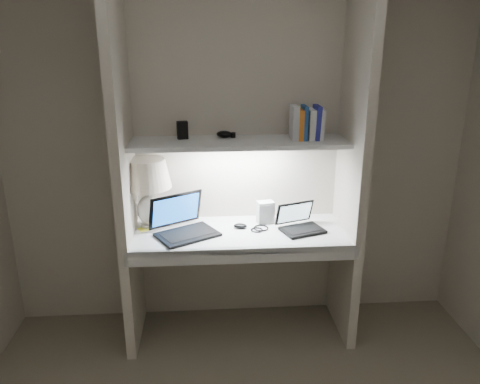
{
  "coord_description": "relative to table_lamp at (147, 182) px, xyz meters",
  "views": [
    {
      "loc": [
        -0.21,
        -1.64,
        2.01
      ],
      "look_at": [
        -0.01,
        1.05,
        1.1
      ],
      "focal_mm": 35.0,
      "sensor_mm": 36.0,
      "label": 1
    }
  ],
  "objects": [
    {
      "name": "back_wall",
      "position": [
        0.61,
        0.14,
        0.16
      ],
      "size": [
        3.2,
        0.01,
        2.5
      ],
      "primitive_type": "cube",
      "color": "beige",
      "rests_on": "floor"
    },
    {
      "name": "alcove_panel_left",
      "position": [
        -0.12,
        -0.13,
        0.16
      ],
      "size": [
        0.06,
        0.55,
        2.5
      ],
      "primitive_type": "cube",
      "color": "beige",
      "rests_on": "floor"
    },
    {
      "name": "alcove_panel_right",
      "position": [
        1.34,
        -0.13,
        0.16
      ],
      "size": [
        0.06,
        0.55,
        2.5
      ],
      "primitive_type": "cube",
      "color": "beige",
      "rests_on": "floor"
    },
    {
      "name": "desk",
      "position": [
        0.61,
        -0.13,
        -0.34
      ],
      "size": [
        1.4,
        0.55,
        0.04
      ],
      "primitive_type": "cube",
      "color": "white",
      "rests_on": "alcove_panel_left"
    },
    {
      "name": "desk_apron",
      "position": [
        0.61,
        -0.39,
        -0.37
      ],
      "size": [
        1.46,
        0.03,
        0.1
      ],
      "primitive_type": "cube",
      "color": "silver",
      "rests_on": "desk"
    },
    {
      "name": "shelf",
      "position": [
        0.61,
        -0.04,
        0.26
      ],
      "size": [
        1.4,
        0.36,
        0.03
      ],
      "primitive_type": "cube",
      "color": "silver",
      "rests_on": "back_wall"
    },
    {
      "name": "strip_light",
      "position": [
        0.61,
        -0.04,
        0.24
      ],
      "size": [
        0.6,
        0.04,
        0.02
      ],
      "primitive_type": "cube",
      "color": "white",
      "rests_on": "shelf"
    },
    {
      "name": "table_lamp",
      "position": [
        0.0,
        0.0,
        0.0
      ],
      "size": [
        0.32,
        0.32,
        0.47
      ],
      "color": "white",
      "rests_on": "desk"
    },
    {
      "name": "laptop_main",
      "position": [
        0.23,
        -0.14,
        -0.26
      ],
      "size": [
        0.48,
        0.47,
        0.25
      ],
      "rotation": [
        0.0,
        0.0,
        0.52
      ],
      "color": "black",
      "rests_on": "desk"
    },
    {
      "name": "laptop_netbook",
      "position": [
        1.01,
        -0.13,
        -0.28
      ],
      "size": [
        0.33,
        0.31,
        0.17
      ],
      "rotation": [
        0.0,
        0.0,
        0.34
      ],
      "color": "black",
      "rests_on": "desk"
    },
    {
      "name": "speaker",
      "position": [
        0.79,
        0.0,
        -0.24
      ],
      "size": [
        0.12,
        0.1,
        0.16
      ],
      "primitive_type": "cube",
      "rotation": [
        0.0,
        0.0,
        0.19
      ],
      "color": "silver",
      "rests_on": "desk"
    },
    {
      "name": "mouse",
      "position": [
        0.61,
        -0.08,
        -0.3
      ],
      "size": [
        0.1,
        0.07,
        0.03
      ],
      "primitive_type": "ellipsoid",
      "rotation": [
        0.0,
        0.0,
        -0.18
      ],
      "color": "black",
      "rests_on": "desk"
    },
    {
      "name": "cable_coil",
      "position": [
        0.75,
        -0.1,
        -0.31
      ],
      "size": [
        0.1,
        0.1,
        0.01
      ],
      "primitive_type": "torus",
      "rotation": [
        0.0,
        0.0,
        0.01
      ],
      "color": "black",
      "rests_on": "desk"
    },
    {
      "name": "sticky_note",
      "position": [
        -0.03,
        -0.05,
        -0.32
      ],
      "size": [
        0.11,
        0.11,
        0.0
      ],
      "primitive_type": "cube",
      "rotation": [
        0.0,
        0.0,
        0.53
      ],
      "color": "yellow",
      "rests_on": "desk"
    },
    {
      "name": "book_row",
      "position": [
        1.05,
        -0.03,
        0.38
      ],
      "size": [
        0.21,
        0.15,
        0.22
      ],
      "color": "silver",
      "rests_on": "shelf"
    },
    {
      "name": "shelf_box",
      "position": [
        0.24,
        0.04,
        0.33
      ],
      "size": [
        0.08,
        0.06,
        0.12
      ],
      "primitive_type": "cube",
      "rotation": [
        0.0,
        0.0,
        0.23
      ],
      "color": "black",
      "rests_on": "shelf"
    },
    {
      "name": "shelf_gadget",
      "position": [
        0.52,
        0.06,
        0.3
      ],
      "size": [
        0.12,
        0.1,
        0.05
      ],
      "primitive_type": "ellipsoid",
      "rotation": [
        0.0,
        0.0,
        -0.26
      ],
      "color": "black",
      "rests_on": "shelf"
    }
  ]
}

